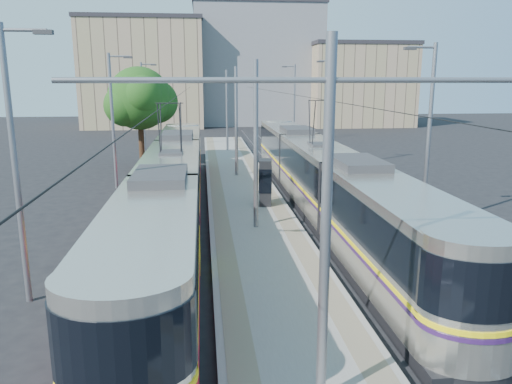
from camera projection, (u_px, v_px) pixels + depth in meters
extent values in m
plane|color=black|center=(287.00, 319.00, 13.85)|extent=(160.00, 160.00, 0.00)
cube|color=gray|center=(240.00, 186.00, 30.30)|extent=(4.00, 50.00, 0.30)
cube|color=gray|center=(216.00, 184.00, 30.11)|extent=(0.70, 50.00, 0.01)
cube|color=gray|center=(264.00, 183.00, 30.41)|extent=(0.70, 50.00, 0.01)
cube|color=gray|center=(168.00, 190.00, 29.88)|extent=(0.07, 70.00, 0.03)
cube|color=gray|center=(192.00, 190.00, 30.03)|extent=(0.07, 70.00, 0.03)
cube|color=gray|center=(287.00, 187.00, 30.63)|extent=(0.07, 70.00, 0.03)
cube|color=gray|center=(310.00, 187.00, 30.78)|extent=(0.07, 70.00, 0.03)
cube|color=black|center=(174.00, 221.00, 22.73)|extent=(2.30, 29.95, 0.40)
cube|color=beige|center=(172.00, 186.00, 22.37)|extent=(2.40, 28.35, 2.90)
cube|color=black|center=(172.00, 175.00, 22.26)|extent=(2.43, 28.35, 1.30)
cube|color=yellow|center=(173.00, 194.00, 22.46)|extent=(2.43, 28.35, 0.12)
cube|color=#BA0A27|center=(173.00, 205.00, 22.57)|extent=(2.42, 28.35, 1.10)
cube|color=#2D2D30|center=(171.00, 150.00, 22.01)|extent=(1.68, 3.00, 0.30)
cube|color=black|center=(318.00, 206.00, 25.49)|extent=(2.30, 30.78, 0.40)
cube|color=#B7B4A8|center=(319.00, 174.00, 25.12)|extent=(2.40, 29.18, 2.90)
cube|color=black|center=(319.00, 164.00, 25.01)|extent=(2.43, 29.18, 1.30)
cube|color=yellow|center=(319.00, 182.00, 25.21)|extent=(2.43, 29.18, 0.12)
cube|color=#30154A|center=(319.00, 185.00, 25.25)|extent=(2.43, 29.18, 0.10)
cube|color=#2D2D30|center=(320.00, 142.00, 24.77)|extent=(1.68, 3.00, 0.30)
cylinder|color=slate|center=(326.00, 231.00, 9.13)|extent=(0.20, 0.20, 7.00)
cylinder|color=slate|center=(330.00, 80.00, 8.53)|extent=(9.20, 0.10, 0.10)
cylinder|color=slate|center=(256.00, 146.00, 20.76)|extent=(0.20, 0.20, 7.00)
cylinder|color=slate|center=(256.00, 79.00, 20.16)|extent=(9.20, 0.10, 0.10)
cylinder|color=slate|center=(236.00, 122.00, 32.40)|extent=(0.20, 0.20, 7.00)
cylinder|color=slate|center=(236.00, 79.00, 31.80)|extent=(9.20, 0.10, 0.10)
cylinder|color=slate|center=(227.00, 111.00, 44.03)|extent=(0.20, 0.20, 7.00)
cylinder|color=slate|center=(227.00, 79.00, 43.44)|extent=(9.20, 0.10, 0.10)
cylinder|color=black|center=(177.00, 96.00, 28.73)|extent=(0.02, 70.00, 0.02)
cylinder|color=black|center=(300.00, 96.00, 29.48)|extent=(0.02, 70.00, 0.02)
cylinder|color=slate|center=(16.00, 170.00, 14.12)|extent=(0.18, 0.18, 8.00)
cube|color=#2D2D30|center=(43.00, 32.00, 13.40)|extent=(0.50, 0.22, 0.12)
cylinder|color=slate|center=(113.00, 122.00, 29.63)|extent=(0.18, 0.18, 8.00)
cube|color=#2D2D30|center=(128.00, 57.00, 28.92)|extent=(0.50, 0.22, 0.12)
cylinder|color=slate|center=(143.00, 107.00, 45.15)|extent=(0.18, 0.18, 8.00)
cube|color=#2D2D30|center=(154.00, 65.00, 44.43)|extent=(0.50, 0.22, 0.12)
cylinder|color=slate|center=(429.00, 139.00, 21.50)|extent=(0.18, 0.18, 8.00)
cube|color=#2D2D30|center=(410.00, 48.00, 20.55)|extent=(0.50, 0.22, 0.12)
cylinder|color=slate|center=(333.00, 114.00, 37.01)|extent=(0.18, 0.18, 8.00)
cube|color=#2D2D30|center=(320.00, 62.00, 36.07)|extent=(0.50, 0.22, 0.12)
cylinder|color=slate|center=(294.00, 103.00, 52.53)|extent=(0.18, 0.18, 8.00)
cube|color=#2D2D30|center=(284.00, 67.00, 51.58)|extent=(0.50, 0.22, 0.12)
cube|color=black|center=(265.00, 182.00, 25.01)|extent=(0.74, 1.08, 2.30)
cube|color=black|center=(265.00, 179.00, 24.97)|extent=(0.79, 1.13, 1.20)
cylinder|color=#382314|center=(142.00, 146.00, 37.73)|extent=(0.43, 0.43, 3.09)
sphere|color=#154212|center=(139.00, 98.00, 36.94)|extent=(4.64, 4.64, 4.64)
sphere|color=#154212|center=(156.00, 102.00, 37.88)|extent=(3.28, 3.28, 3.28)
cube|color=#9F846B|center=(145.00, 75.00, 69.43)|extent=(16.00, 12.00, 14.05)
cube|color=#262328|center=(142.00, 20.00, 67.82)|extent=(16.32, 12.24, 0.50)
cube|color=slate|center=(256.00, 67.00, 74.69)|extent=(18.00, 14.00, 16.61)
cube|color=#262328|center=(256.00, 6.00, 72.79)|extent=(18.36, 14.28, 0.50)
cube|color=#9F846B|center=(358.00, 86.00, 70.95)|extent=(14.00, 10.00, 11.00)
cube|color=#262328|center=(360.00, 44.00, 69.68)|extent=(14.28, 10.20, 0.50)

